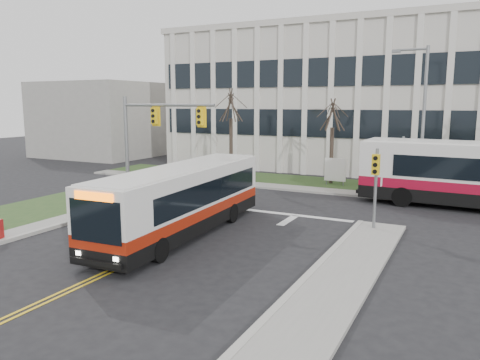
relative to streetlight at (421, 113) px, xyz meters
The scene contains 14 objects.
ground 18.81m from the streetlight, 116.37° to the right, with size 120.00×120.00×0.00m, color black.
sidewalk_east 21.82m from the streetlight, 91.43° to the right, with size 2.00×26.00×0.14m, color #9E9B93.
sidewalk_cross 6.04m from the streetlight, 161.74° to the right, with size 44.00×1.60×0.14m, color #9E9B93.
building_lawn 6.23m from the streetlight, 149.29° to the left, with size 44.00×5.00×0.12m, color #29471E.
office_building 14.15m from the streetlight, 102.38° to the left, with size 40.00×16.00×12.00m, color beige.
building_annex 35.43m from the streetlight, 163.93° to the left, with size 12.00×12.00×8.00m, color #9E9B93.
mast_arm_signal 16.39m from the streetlight, 146.49° to the right, with size 6.11×0.38×6.20m.
signal_pole_near 9.72m from the streetlight, 95.10° to the right, with size 0.34×0.39×3.80m.
signal_pole_far 2.93m from the streetlight, 136.05° to the right, with size 0.34×0.39×3.80m.
streetlight is the anchor object (origin of this frame).
directory_sign 6.96m from the streetlight, 166.77° to the left, with size 1.50×0.12×2.00m.
tree_left 14.15m from the streetlight, behind, with size 1.80×1.80×7.70m.
tree_mid 6.36m from the streetlight, 161.65° to the left, with size 1.80×1.80×6.82m.
bus_main 16.43m from the streetlight, 121.40° to the right, with size 2.44×11.26×3.00m, color silver, non-canonical shape.
Camera 1 is at (11.06, -14.44, 5.83)m, focal length 35.00 mm.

